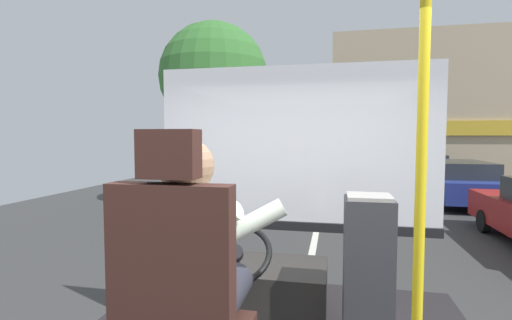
{
  "coord_description": "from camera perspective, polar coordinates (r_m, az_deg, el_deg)",
  "views": [
    {
      "loc": [
        0.35,
        -1.71,
        1.99
      ],
      "look_at": [
        -0.22,
        1.0,
        1.81
      ],
      "focal_mm": 26.17,
      "sensor_mm": 36.0,
      "label": 1
    }
  ],
  "objects": [
    {
      "name": "shop_building",
      "position": [
        20.43,
        29.96,
        6.63
      ],
      "size": [
        12.8,
        5.84,
        6.44
      ],
      "color": "tan",
      "rests_on": "ground"
    },
    {
      "name": "steering_console",
      "position": [
        2.85,
        -1.06,
        -19.12
      ],
      "size": [
        1.1,
        0.96,
        0.76
      ],
      "color": "#282623",
      "rests_on": "bus_floor"
    },
    {
      "name": "driver_seat",
      "position": [
        1.66,
        -11.16,
        -22.81
      ],
      "size": [
        0.48,
        0.48,
        1.35
      ],
      "color": "black",
      "rests_on": "bus_floor"
    },
    {
      "name": "parked_car_black",
      "position": [
        17.33,
        23.72,
        -1.1
      ],
      "size": [
        1.95,
        4.17,
        1.24
      ],
      "color": "black",
      "rests_on": "ground"
    },
    {
      "name": "handrail_pole",
      "position": [
        1.7,
        23.76,
        -7.36
      ],
      "size": [
        0.04,
        0.04,
        2.01
      ],
      "color": "yellow",
      "rests_on": "bus_floor"
    },
    {
      "name": "parked_car_blue",
      "position": [
        12.59,
        28.45,
        -2.89
      ],
      "size": [
        1.76,
        4.09,
        1.26
      ],
      "color": "navy",
      "rests_on": "ground"
    },
    {
      "name": "windshield_panel",
      "position": [
        3.36,
        5.86,
        -1.02
      ],
      "size": [
        2.5,
        0.08,
        1.48
      ],
      "color": "silver"
    },
    {
      "name": "fare_box",
      "position": [
        2.39,
        16.68,
        -16.88
      ],
      "size": [
        0.28,
        0.28,
        0.98
      ],
      "color": "#333338",
      "rests_on": "bus_floor"
    },
    {
      "name": "ground",
      "position": [
        10.71,
        9.91,
        -7.21
      ],
      "size": [
        18.0,
        44.0,
        0.06
      ],
      "color": "#363636"
    },
    {
      "name": "bus_driver",
      "position": [
        1.69,
        -9.52,
        -14.95
      ],
      "size": [
        0.77,
        0.58,
        0.83
      ],
      "color": "#282833",
      "rests_on": "driver_seat"
    },
    {
      "name": "street_tree",
      "position": [
        10.74,
        -6.47,
        12.3
      ],
      "size": [
        3.02,
        3.02,
        5.14
      ],
      "color": "#4C3828",
      "rests_on": "ground"
    }
  ]
}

